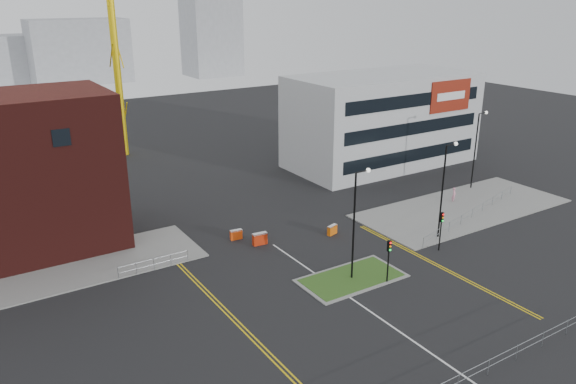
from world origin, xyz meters
The scene contains 25 objects.
ground centered at (0.00, 0.00, 0.00)m, with size 200.00×200.00×0.00m, color black.
pavement_left centered at (-20.00, 22.00, 0.06)m, with size 28.00×8.00×0.12m, color slate.
pavement_right centered at (22.00, 14.00, 0.06)m, with size 24.00×10.00×0.12m, color slate.
island_kerb centered at (2.00, 8.00, 0.04)m, with size 8.60×4.60×0.08m, color slate.
grass_island centered at (2.00, 8.00, 0.06)m, with size 8.00×4.00×0.12m, color #2A511B.
office_block centered at (26.01, 31.97, 6.00)m, with size 25.00×12.20×12.00m.
streetlamp_island centered at (2.22, 8.00, 5.41)m, with size 1.46×0.36×9.18m.
streetlamp_right_near centered at (14.22, 10.00, 5.41)m, with size 1.46×0.36×9.18m.
streetlamp_right_far centered at (28.22, 18.00, 5.41)m, with size 1.46×0.36×9.18m.
traffic_light_island centered at (4.00, 5.98, 2.57)m, with size 0.28×0.33×3.65m.
traffic_light_right centered at (12.00, 7.98, 2.57)m, with size 0.28×0.33×3.65m.
railing_front centered at (0.00, -6.00, 0.78)m, with size 24.05×0.05×1.10m.
railing_left centered at (-11.00, 18.00, 0.74)m, with size 6.05×0.05×1.10m.
railing_right centered at (20.50, 11.50, 0.78)m, with size 19.05×5.05×1.10m.
centre_line centered at (0.00, 2.00, 0.01)m, with size 0.15×30.00×0.01m, color silver.
yellow_left_a centered at (-9.00, 10.00, 0.01)m, with size 0.12×24.00×0.01m, color gold.
yellow_left_b centered at (-8.70, 10.00, 0.01)m, with size 0.12×24.00×0.01m, color gold.
yellow_right_a centered at (9.50, 6.00, 0.01)m, with size 0.12×20.00×0.01m, color gold.
yellow_right_b centered at (9.80, 6.00, 0.01)m, with size 0.12×20.00×0.01m, color gold.
skyline_b centered at (10.00, 130.00, 8.00)m, with size 24.00×12.00×16.00m, color gray.
skyline_c centered at (45.00, 125.00, 14.00)m, with size 14.00×12.00×28.00m, color gray.
pedestrian centered at (22.60, 15.83, 0.86)m, with size 0.63×0.41×1.73m, color pink.
barrier_left centered at (-1.00, 17.72, 0.62)m, with size 1.40×0.58×1.15m.
barrier_mid centered at (-2.30, 19.93, 0.52)m, with size 1.16×0.48×0.95m.
barrier_right centered at (6.00, 16.00, 0.51)m, with size 1.18×0.67×0.94m.
Camera 1 is at (-24.14, -23.44, 21.75)m, focal length 35.00 mm.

